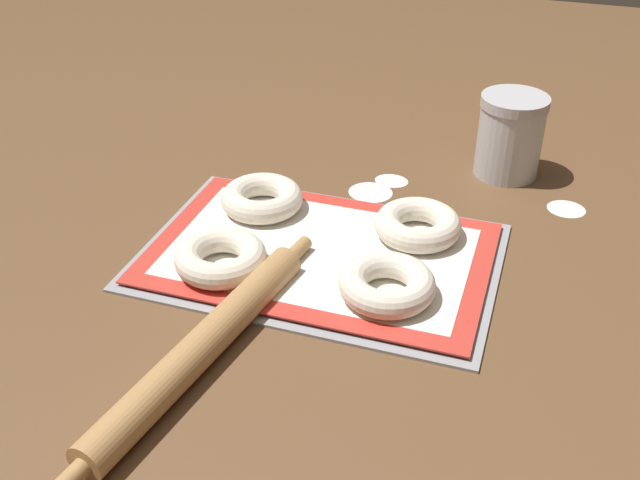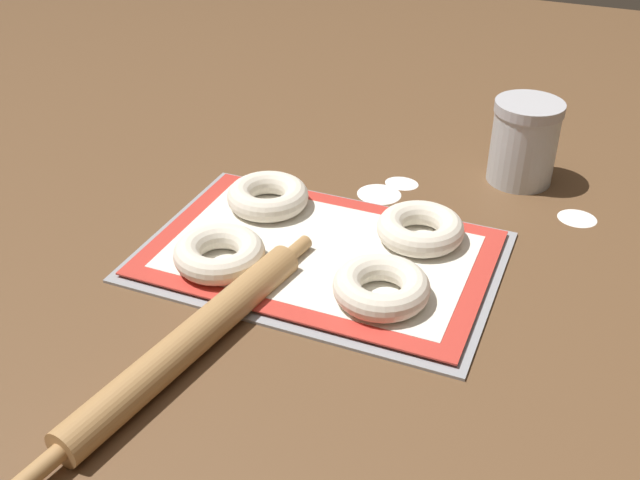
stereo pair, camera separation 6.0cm
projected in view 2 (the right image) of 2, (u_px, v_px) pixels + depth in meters
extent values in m
plane|color=brown|center=(328.00, 267.00, 0.98)|extent=(2.80, 2.80, 0.00)
cube|color=#93969B|center=(320.00, 255.00, 1.00)|extent=(0.47, 0.32, 0.01)
cube|color=red|center=(320.00, 252.00, 1.00)|extent=(0.44, 0.29, 0.00)
cube|color=silver|center=(320.00, 252.00, 0.99)|extent=(0.39, 0.24, 0.00)
torus|color=silver|center=(219.00, 253.00, 0.96)|extent=(0.12, 0.12, 0.03)
torus|color=silver|center=(381.00, 287.00, 0.90)|extent=(0.12, 0.12, 0.03)
torus|color=silver|center=(268.00, 196.00, 1.08)|extent=(0.12, 0.12, 0.03)
torus|color=silver|center=(420.00, 228.00, 1.01)|extent=(0.12, 0.12, 0.03)
cylinder|color=silver|center=(523.00, 147.00, 1.15)|extent=(0.10, 0.10, 0.11)
cylinder|color=#B2B2B7|center=(530.00, 107.00, 1.12)|extent=(0.10, 0.10, 0.02)
cylinder|color=#AD7F4C|center=(190.00, 340.00, 0.83)|extent=(0.10, 0.37, 0.04)
cylinder|color=#AD7F4C|center=(296.00, 250.00, 0.98)|extent=(0.03, 0.05, 0.02)
cylinder|color=#AD7F4C|center=(39.00, 470.00, 0.68)|extent=(0.03, 0.05, 0.02)
ellipsoid|color=white|center=(577.00, 218.00, 1.08)|extent=(0.06, 0.05, 0.00)
ellipsoid|color=white|center=(378.00, 193.00, 1.14)|extent=(0.07, 0.06, 0.00)
ellipsoid|color=white|center=(402.00, 183.00, 1.17)|extent=(0.05, 0.04, 0.00)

